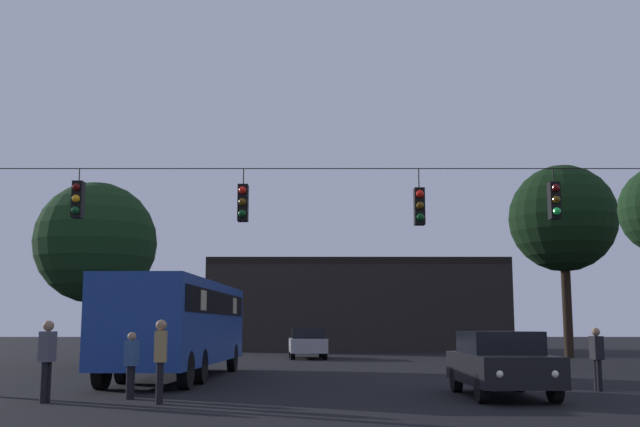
# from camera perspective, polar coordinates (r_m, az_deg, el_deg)

# --- Properties ---
(ground_plane) EXTENTS (168.00, 168.00, 0.00)m
(ground_plane) POSITION_cam_1_polar(r_m,az_deg,el_deg) (31.65, 0.47, -11.30)
(ground_plane) COLOR black
(ground_plane) RESTS_ON ground
(overhead_signal_span) EXTENTS (19.57, 0.44, 6.43)m
(overhead_signal_span) POSITION_cam_1_polar(r_m,az_deg,el_deg) (19.54, 0.60, -2.33)
(overhead_signal_span) COLOR black
(overhead_signal_span) RESTS_ON ground
(city_bus) EXTENTS (2.91, 11.08, 3.00)m
(city_bus) POSITION_cam_1_polar(r_m,az_deg,el_deg) (25.04, -10.33, -7.68)
(city_bus) COLOR navy
(city_bus) RESTS_ON ground
(car_near_right) EXTENTS (1.89, 4.37, 1.52)m
(car_near_right) POSITION_cam_1_polar(r_m,az_deg,el_deg) (18.87, 13.27, -10.69)
(car_near_right) COLOR black
(car_near_right) RESTS_ON ground
(car_far_left) EXTENTS (2.07, 4.43, 1.52)m
(car_far_left) POSITION_cam_1_polar(r_m,az_deg,el_deg) (39.62, -0.90, -9.54)
(car_far_left) COLOR #99999E
(car_far_left) RESTS_ON ground
(pedestrian_crossing_left) EXTENTS (0.28, 0.39, 1.51)m
(pedestrian_crossing_left) POSITION_cam_1_polar(r_m,az_deg,el_deg) (18.38, -13.79, -10.61)
(pedestrian_crossing_left) COLOR black
(pedestrian_crossing_left) RESTS_ON ground
(pedestrian_crossing_center) EXTENTS (0.30, 0.40, 1.76)m
(pedestrian_crossing_center) POSITION_cam_1_polar(r_m,az_deg,el_deg) (18.00, -19.54, -9.89)
(pedestrian_crossing_center) COLOR black
(pedestrian_crossing_center) RESTS_ON ground
(pedestrian_crossing_right) EXTENTS (0.28, 0.38, 1.60)m
(pedestrian_crossing_right) POSITION_cam_1_polar(r_m,az_deg,el_deg) (21.26, 19.85, -9.85)
(pedestrian_crossing_right) COLOR black
(pedestrian_crossing_right) RESTS_ON ground
(pedestrian_near_bus) EXTENTS (0.27, 0.38, 1.78)m
(pedestrian_near_bus) POSITION_cam_1_polar(r_m,az_deg,el_deg) (17.06, -11.71, -10.27)
(pedestrian_near_bus) COLOR black
(pedestrian_near_bus) RESTS_ON ground
(corner_building) EXTENTS (19.94, 8.60, 6.09)m
(corner_building) POSITION_cam_1_polar(r_m,az_deg,el_deg) (54.28, 2.72, -6.82)
(corner_building) COLOR black
(corner_building) RESTS_ON ground
(tree_behind_building) EXTENTS (5.07, 5.07, 7.64)m
(tree_behind_building) POSITION_cam_1_polar(r_m,az_deg,el_deg) (33.58, -16.26, -2.12)
(tree_behind_building) COLOR black
(tree_behind_building) RESTS_ON ground
(tree_right_far) EXTENTS (5.63, 5.63, 10.08)m
(tree_right_far) POSITION_cam_1_polar(r_m,az_deg,el_deg) (42.54, 17.59, -0.38)
(tree_right_far) COLOR black
(tree_right_far) RESTS_ON ground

